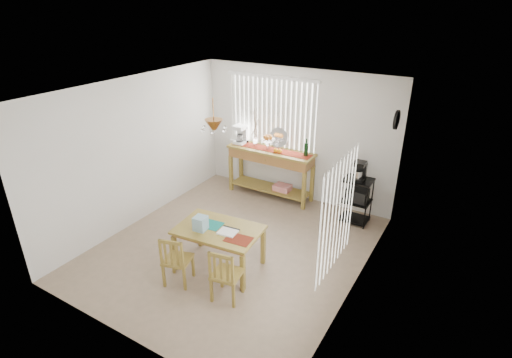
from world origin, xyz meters
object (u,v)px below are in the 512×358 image
Objects in this scene: wire_cart at (357,197)px; chair_left at (176,260)px; dining_table at (219,233)px; cart_items at (360,171)px; sideboard at (271,162)px; chair_right at (226,275)px.

wire_cart reaches higher than chair_left.
wire_cart reaches higher than dining_table.
cart_items reaches higher than wire_cart.
wire_cart is (1.83, -0.14, -0.25)m from sideboard.
chair_left is at bearing -173.99° from chair_right.
dining_table is (-1.34, -2.35, 0.08)m from wire_cart.
sideboard is at bearing 101.20° from dining_table.
dining_table is at bearing 132.30° from chair_right.
chair_left is at bearing -86.17° from sideboard.
sideboard is 2.55m from dining_table.
chair_left is 0.79m from chair_right.
sideboard is 1.85m from wire_cart.
sideboard is at bearing 93.83° from chair_left.
wire_cart is 3.03m from chair_right.
cart_items is at bearing 60.45° from dining_table.
wire_cart reaches higher than chair_right.
chair_left is at bearing -118.42° from cart_items.
sideboard is at bearing 175.62° from wire_cart.
wire_cart is 1.07× the size of chair_left.
wire_cart is 0.50m from cart_items.
chair_right is at bearing -105.97° from cart_items.
dining_table is at bearing -78.80° from sideboard.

